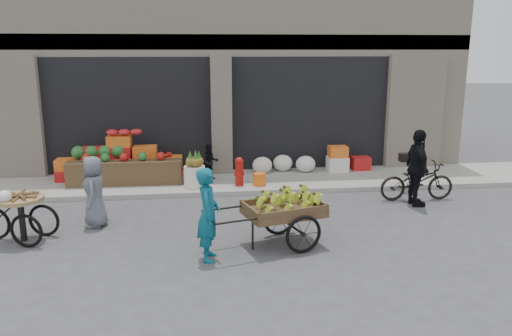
{
  "coord_description": "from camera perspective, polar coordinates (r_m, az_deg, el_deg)",
  "views": [
    {
      "loc": [
        -0.63,
        -8.39,
        3.43
      ],
      "look_at": [
        0.5,
        1.26,
        1.1
      ],
      "focal_mm": 35.0,
      "sensor_mm": 36.0,
      "label": 1
    }
  ],
  "objects": [
    {
      "name": "bicycle",
      "position": [
        12.1,
        17.9,
        -1.44
      ],
      "size": [
        1.73,
        0.64,
        0.9
      ],
      "primitive_type": "imported",
      "rotation": [
        0.0,
        0.0,
        1.55
      ],
      "color": "black",
      "rests_on": "ground"
    },
    {
      "name": "fruit_display",
      "position": [
        13.19,
        -14.6,
        0.98
      ],
      "size": [
        3.1,
        1.12,
        1.24
      ],
      "color": "red",
      "rests_on": "sidewalk"
    },
    {
      "name": "vendor_grey",
      "position": [
        10.27,
        -18.01,
        -2.57
      ],
      "size": [
        0.49,
        0.72,
        1.41
      ],
      "primitive_type": "imported",
      "rotation": [
        0.0,
        0.0,
        -1.51
      ],
      "color": "slate",
      "rests_on": "ground"
    },
    {
      "name": "right_bay_goods",
      "position": [
        13.82,
        7.06,
        0.76
      ],
      "size": [
        3.35,
        0.6,
        0.7
      ],
      "color": "silver",
      "rests_on": "sidewalk"
    },
    {
      "name": "sidewalk",
      "position": [
        12.95,
        -3.67,
        -1.62
      ],
      "size": [
        18.0,
        2.2,
        0.12
      ],
      "primitive_type": "cube",
      "color": "gray",
      "rests_on": "ground"
    },
    {
      "name": "seated_person",
      "position": [
        12.91,
        -5.28,
        0.7
      ],
      "size": [
        0.51,
        0.43,
        0.93
      ],
      "primitive_type": "imported",
      "rotation": [
        0.0,
        0.0,
        0.17
      ],
      "color": "black",
      "rests_on": "sidewalk"
    },
    {
      "name": "building",
      "position": [
        16.44,
        -4.61,
        13.24
      ],
      "size": [
        14.0,
        6.45,
        7.0
      ],
      "color": "beige",
      "rests_on": "ground"
    },
    {
      "name": "vendor_woman",
      "position": [
        8.24,
        -5.48,
        -5.31
      ],
      "size": [
        0.43,
        0.6,
        1.57
      ],
      "primitive_type": "imported",
      "rotation": [
        0.0,
        0.0,
        1.48
      ],
      "color": "#0E566D",
      "rests_on": "ground"
    },
    {
      "name": "fire_hydrant",
      "position": [
        12.33,
        -1.93,
        -0.25
      ],
      "size": [
        0.22,
        0.22,
        0.71
      ],
      "color": "#A5140F",
      "rests_on": "sidewalk"
    },
    {
      "name": "cyclist",
      "position": [
        11.57,
        17.95,
        -0.01
      ],
      "size": [
        0.44,
        1.02,
        1.72
      ],
      "primitive_type": "imported",
      "rotation": [
        0.0,
        0.0,
        1.55
      ],
      "color": "black",
      "rests_on": "ground"
    },
    {
      "name": "tricycle_cart",
      "position": [
        10.0,
        -25.3,
        -4.51
      ],
      "size": [
        1.46,
        1.03,
        0.95
      ],
      "rotation": [
        0.0,
        0.0,
        -0.26
      ],
      "color": "#9E7F51",
      "rests_on": "ground"
    },
    {
      "name": "ground",
      "position": [
        9.09,
        -2.23,
        -8.7
      ],
      "size": [
        80.0,
        80.0,
        0.0
      ],
      "primitive_type": "plane",
      "color": "#424244",
      "rests_on": "ground"
    },
    {
      "name": "banana_cart",
      "position": [
        8.83,
        2.89,
        -4.58
      ],
      "size": [
        2.45,
        1.49,
        0.96
      ],
      "rotation": [
        0.0,
        0.0,
        0.28
      ],
      "color": "brown",
      "rests_on": "ground"
    },
    {
      "name": "pineapple_bin",
      "position": [
        12.37,
        -7.03,
        -0.93
      ],
      "size": [
        0.52,
        0.52,
        0.5
      ],
      "primitive_type": "cylinder",
      "color": "silver",
      "rests_on": "sidewalk"
    },
    {
      "name": "orange_bucket",
      "position": [
        12.39,
        0.4,
        -1.29
      ],
      "size": [
        0.32,
        0.32,
        0.3
      ],
      "primitive_type": "cylinder",
      "color": "orange",
      "rests_on": "sidewalk"
    }
  ]
}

